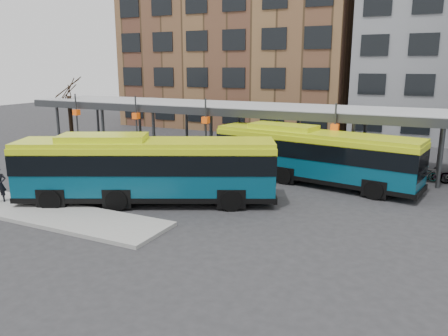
{
  "coord_description": "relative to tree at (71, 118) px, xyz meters",
  "views": [
    {
      "loc": [
        11.46,
        -17.25,
        7.0
      ],
      "look_at": [
        1.8,
        2.73,
        1.8
      ],
      "focal_mm": 35.0,
      "sensor_mm": 36.0,
      "label": 1
    }
  ],
  "objects": [
    {
      "name": "bus_rear",
      "position": [
        22.98,
        -3.56,
        -0.63
      ],
      "size": [
        12.8,
        4.73,
        3.45
      ],
      "rotation": [
        0.0,
        0.0,
        -0.17
      ],
      "color": "#084259",
      "rests_on": "ground"
    },
    {
      "name": "bus_front",
      "position": [
        16.29,
        -11.29,
        -0.55
      ],
      "size": [
        13.03,
        8.19,
        3.62
      ],
      "rotation": [
        0.0,
        0.0,
        0.45
      ],
      "color": "#084259",
      "rests_on": "ground"
    },
    {
      "name": "tree",
      "position": [
        0.0,
        0.0,
        0.0
      ],
      "size": [
        1.64,
        1.64,
        5.6
      ],
      "color": "black",
      "rests_on": "ground"
    },
    {
      "name": "boarding_island",
      "position": [
        12.5,
        -15.0,
        -2.34
      ],
      "size": [
        14.0,
        3.0,
        0.18
      ],
      "primitive_type": "cube",
      "color": "gray",
      "rests_on": "ground"
    },
    {
      "name": "ground",
      "position": [
        18.0,
        -12.0,
        -2.43
      ],
      "size": [
        120.0,
        120.0,
        0.0
      ],
      "primitive_type": "plane",
      "color": "#28282B",
      "rests_on": "ground"
    },
    {
      "name": "canopy",
      "position": [
        17.94,
        0.87,
        1.47
      ],
      "size": [
        40.0,
        6.53,
        4.8
      ],
      "color": "#999B9E",
      "rests_on": "ground"
    },
    {
      "name": "building_brick",
      "position": [
        8.0,
        20.0,
        8.57
      ],
      "size": [
        26.0,
        14.0,
        22.0
      ],
      "primitive_type": "cube",
      "color": "brown",
      "rests_on": "ground"
    }
  ]
}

